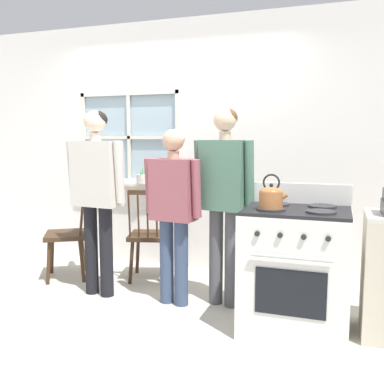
# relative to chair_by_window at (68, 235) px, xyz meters

# --- Properties ---
(ground_plane) EXTENTS (16.00, 16.00, 0.00)m
(ground_plane) POSITION_rel_chair_by_window_xyz_m (0.93, -0.62, -0.45)
(ground_plane) COLOR #B2AD9E
(wall_back) EXTENTS (6.40, 0.16, 2.70)m
(wall_back) POSITION_rel_chair_by_window_xyz_m (0.96, 0.77, 0.90)
(wall_back) COLOR white
(wall_back) RESTS_ON ground_plane
(chair_by_window) EXTENTS (0.56, 0.57, 0.94)m
(chair_by_window) POSITION_rel_chair_by_window_xyz_m (0.00, 0.00, 0.00)
(chair_by_window) COLOR #3D2819
(chair_by_window) RESTS_ON ground_plane
(chair_near_wall) EXTENTS (0.51, 0.49, 0.94)m
(chair_near_wall) POSITION_rel_chair_by_window_xyz_m (0.83, 0.22, 0.00)
(chair_near_wall) COLOR #3D2819
(chair_near_wall) RESTS_ON ground_plane
(person_elderly_left) EXTENTS (0.60, 0.26, 1.68)m
(person_elderly_left) POSITION_rel_chair_by_window_xyz_m (0.56, -0.32, 0.57)
(person_elderly_left) COLOR black
(person_elderly_left) RESTS_ON ground_plane
(person_teen_center) EXTENTS (0.54, 0.26, 1.51)m
(person_teen_center) POSITION_rel_chair_by_window_xyz_m (1.29, -0.31, 0.45)
(person_teen_center) COLOR #384766
(person_teen_center) RESTS_ON ground_plane
(person_adult_right) EXTENTS (0.55, 0.29, 1.68)m
(person_adult_right) POSITION_rel_chair_by_window_xyz_m (1.70, -0.19, 0.57)
(person_adult_right) COLOR #4C4C51
(person_adult_right) RESTS_ON ground_plane
(stove) EXTENTS (0.77, 0.68, 1.08)m
(stove) POSITION_rel_chair_by_window_xyz_m (2.33, -0.49, 0.03)
(stove) COLOR white
(stove) RESTS_ON ground_plane
(kettle) EXTENTS (0.21, 0.17, 0.25)m
(kettle) POSITION_rel_chair_by_window_xyz_m (2.16, -0.62, 0.58)
(kettle) COLOR #A86638
(kettle) RESTS_ON stove
(potted_plant) EXTENTS (0.15, 0.15, 0.23)m
(potted_plant) POSITION_rel_chair_by_window_xyz_m (0.54, 0.69, 0.55)
(potted_plant) COLOR beige
(potted_plant) RESTS_ON wall_back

